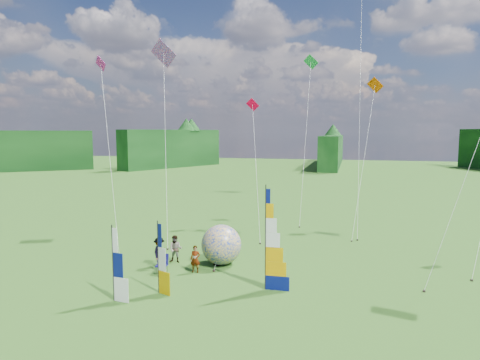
% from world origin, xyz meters
% --- Properties ---
extents(ground, '(220.00, 220.00, 0.00)m').
position_xyz_m(ground, '(0.00, 0.00, 0.00)').
color(ground, '#3B6826').
rests_on(ground, ground).
extents(treeline_ring, '(210.00, 210.00, 8.00)m').
position_xyz_m(treeline_ring, '(0.00, 0.00, 4.00)').
color(treeline_ring, '#1D521B').
rests_on(treeline_ring, ground).
extents(feather_banner_main, '(1.40, 0.14, 5.21)m').
position_xyz_m(feather_banner_main, '(0.57, 3.11, 2.60)').
color(feather_banner_main, '#08115A').
rests_on(feather_banner_main, ground).
extents(side_banner_left, '(0.96, 0.45, 3.55)m').
position_xyz_m(side_banner_left, '(-4.49, 1.29, 1.77)').
color(side_banner_left, '#D79300').
rests_on(side_banner_left, ground).
extents(side_banner_far, '(1.05, 0.22, 3.56)m').
position_xyz_m(side_banner_far, '(-6.12, -0.18, 1.78)').
color(side_banner_far, white).
rests_on(side_banner_far, ground).
extents(bol_inflatable, '(2.92, 2.92, 2.43)m').
position_xyz_m(bol_inflatable, '(-2.85, 6.57, 1.22)').
color(bol_inflatable, '#0023A7').
rests_on(bol_inflatable, ground).
extents(spectator_a, '(0.61, 0.45, 1.55)m').
position_xyz_m(spectator_a, '(-3.84, 4.74, 0.78)').
color(spectator_a, '#66594C').
rests_on(spectator_a, ground).
extents(spectator_b, '(0.86, 0.48, 1.69)m').
position_xyz_m(spectator_b, '(-5.69, 6.18, 0.85)').
color(spectator_b, '#66594C').
rests_on(spectator_b, ground).
extents(spectator_c, '(0.55, 1.19, 1.79)m').
position_xyz_m(spectator_c, '(-6.29, 5.17, 0.89)').
color(spectator_c, '#66594C').
rests_on(spectator_c, ground).
extents(spectator_d, '(1.11, 0.96, 1.80)m').
position_xyz_m(spectator_d, '(-3.07, 6.25, 0.90)').
color(spectator_d, '#66594C').
rests_on(spectator_d, ground).
extents(camp_chair, '(0.67, 0.67, 1.12)m').
position_xyz_m(camp_chair, '(-5.60, 4.00, 0.56)').
color(camp_chair, '#0C0A47').
rests_on(camp_chair, ground).
extents(kite_whale, '(6.06, 15.17, 23.37)m').
position_xyz_m(kite_whale, '(5.18, 20.37, 11.69)').
color(kite_whale, black).
rests_on(kite_whale, ground).
extents(kite_rainbow_delta, '(8.40, 11.88, 16.48)m').
position_xyz_m(kite_rainbow_delta, '(-9.04, 12.34, 8.24)').
color(kite_rainbow_delta, red).
rests_on(kite_rainbow_delta, ground).
extents(kite_parafoil, '(11.31, 11.00, 15.89)m').
position_xyz_m(kite_parafoil, '(10.86, 6.96, 7.95)').
color(kite_parafoil, red).
rests_on(kite_parafoil, ground).
extents(small_kite_red, '(4.95, 9.97, 11.38)m').
position_xyz_m(small_kite_red, '(-2.74, 15.65, 5.69)').
color(small_kite_red, '#E6002C').
rests_on(small_kite_red, ground).
extents(small_kite_orange, '(5.51, 10.45, 13.23)m').
position_xyz_m(small_kite_orange, '(5.63, 17.94, 6.62)').
color(small_kite_orange, '#F85200').
rests_on(small_kite_orange, ground).
extents(small_kite_pink, '(8.99, 9.73, 14.15)m').
position_xyz_m(small_kite_pink, '(-11.57, 8.64, 7.07)').
color(small_kite_pink, '#D72294').
rests_on(small_kite_pink, ground).
extents(small_kite_green, '(4.35, 12.06, 16.37)m').
position_xyz_m(small_kite_green, '(0.45, 22.52, 8.19)').
color(small_kite_green, green).
rests_on(small_kite_green, ground).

